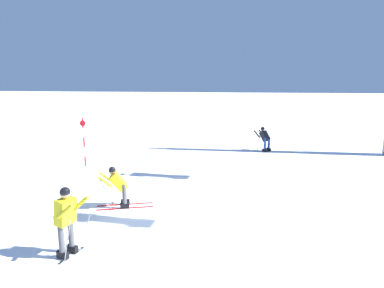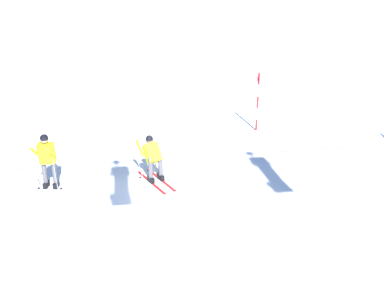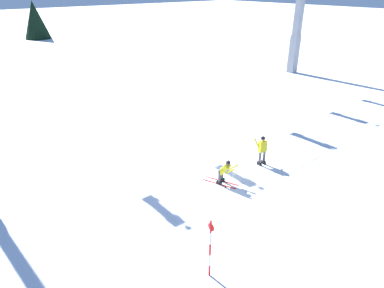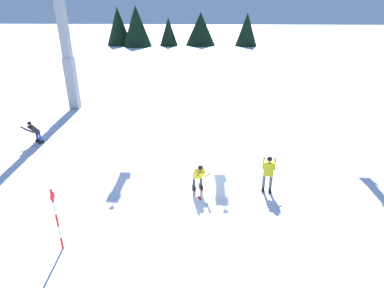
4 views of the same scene
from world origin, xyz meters
TOP-DOWN VIEW (x-y plane):
  - ground_plane at (0.00, 0.00)m, footprint 260.00×260.00m
  - skier_carving_main at (0.47, -0.93)m, footprint 1.15×1.79m
  - trail_marker_pole at (-3.91, -4.71)m, footprint 0.07×0.28m
  - skier_distant_uphill at (3.40, -0.80)m, footprint 0.76×1.61m
  - skier_distant_downhill at (-9.12, 3.66)m, footprint 1.50×1.72m

SIDE VIEW (x-z plane):
  - ground_plane at x=0.00m, z-range 0.00..0.00m
  - skier_carving_main at x=0.47m, z-range 0.02..1.48m
  - skier_distant_downhill at x=-9.12m, z-range 0.03..1.57m
  - skier_distant_uphill at x=3.40m, z-range 0.11..1.78m
  - trail_marker_pole at x=-3.91m, z-range 0.08..2.38m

